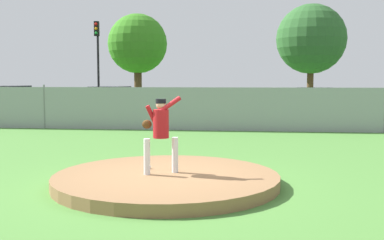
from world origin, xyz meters
name	(u,v)px	position (x,y,z in m)	size (l,w,h in m)	color
ground_plane	(197,144)	(0.00, 6.00, 0.00)	(80.00, 80.00, 0.00)	#4C8438
asphalt_strip	(215,121)	(0.00, 14.50, 0.00)	(44.00, 7.00, 0.01)	#2B2B2D
pitchers_mound	(166,179)	(0.00, 0.00, 0.12)	(4.58, 4.58, 0.23)	olive
pitcher_youth	(160,128)	(-0.12, 0.03, 1.17)	(0.82, 0.41, 1.58)	silver
baseball	(149,167)	(-0.46, 0.49, 0.27)	(0.07, 0.07, 0.07)	white
chainlink_fence	(207,109)	(0.00, 10.00, 0.90)	(35.63, 0.07, 1.90)	gray
parked_car_charcoal	(185,105)	(-1.58, 14.78, 0.80)	(2.14, 4.21, 1.70)	#232328
parked_car_teal	(49,105)	(-8.76, 14.19, 0.78)	(1.93, 4.47, 1.62)	#146066
parked_car_navy	(316,106)	(5.04, 14.14, 0.82)	(2.09, 4.66, 1.72)	#161E4C
parked_car_burgundy	(8,103)	(-11.51, 14.98, 0.84)	(1.93, 4.51, 1.78)	maroon
parked_car_champagne	(111,104)	(-5.54, 14.61, 0.83)	(1.85, 4.50, 1.76)	tan
traffic_cone_orange	(259,116)	(2.25, 14.40, 0.26)	(0.40, 0.40, 0.55)	orange
traffic_light_near	(98,52)	(-7.62, 18.93, 3.83)	(0.28, 0.46, 5.69)	black
tree_broad_left	(138,44)	(-5.79, 22.00, 4.51)	(4.04, 4.04, 6.57)	#4C331E
tree_tall_centre	(311,39)	(5.91, 22.95, 4.81)	(4.67, 4.67, 7.16)	#4C331E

